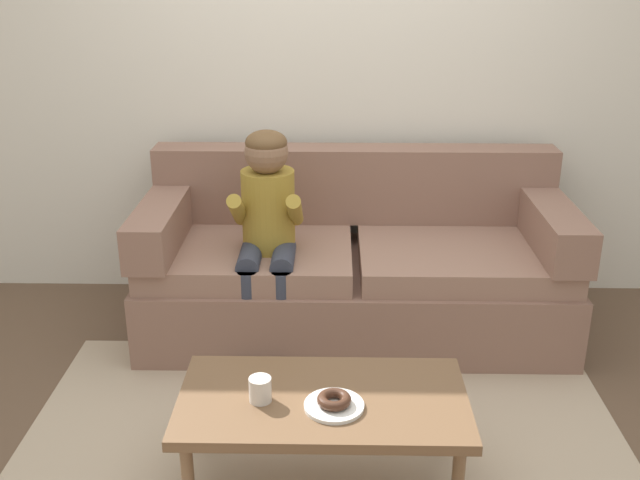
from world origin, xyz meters
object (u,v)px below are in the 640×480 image
Objects in this scene: couch at (354,269)px; person_child at (267,221)px; coffee_table at (323,407)px; donut at (334,400)px; mug at (260,389)px.

person_child is (-0.43, -0.20, 0.34)m from couch.
coffee_table is 1.17m from person_child.
donut is 1.33× the size of mug.
couch is at bearing 74.64° from mug.
donut is (0.04, -0.07, 0.07)m from coffee_table.
mug is (-0.22, -0.03, 0.09)m from coffee_table.
couch is at bearing 83.73° from coffee_table.
mug is at bearing -86.57° from person_child.
couch is at bearing 85.61° from donut.
person_child is at bearing -154.76° from couch.
coffee_table is 0.11m from donut.
mug is at bearing 171.58° from donut.
couch is 1.31m from coffee_table.
couch reaches higher than donut.
person_child is 1.15m from mug.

